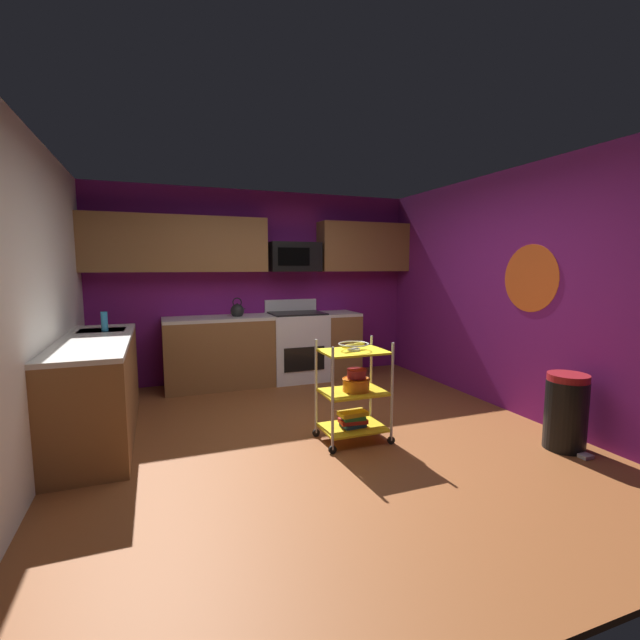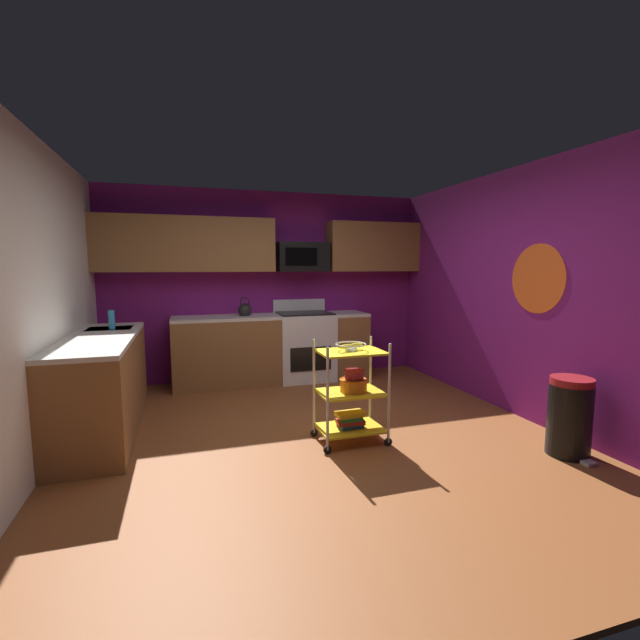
{
  "view_description": "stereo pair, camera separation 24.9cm",
  "coord_description": "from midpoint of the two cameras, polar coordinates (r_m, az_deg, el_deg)",
  "views": [
    {
      "loc": [
        -1.36,
        -3.59,
        1.57
      ],
      "look_at": [
        0.13,
        0.36,
        1.05
      ],
      "focal_mm": 24.42,
      "sensor_mm": 36.0,
      "label": 1
    },
    {
      "loc": [
        -1.12,
        -3.67,
        1.57
      ],
      "look_at": [
        0.13,
        0.36,
        1.05
      ],
      "focal_mm": 24.42,
      "sensor_mm": 36.0,
      "label": 2
    }
  ],
  "objects": [
    {
      "name": "mixing_bowl_small",
      "position": [
        3.93,
        3.02,
        -7.0
      ],
      "size": [
        0.18,
        0.18,
        0.08
      ],
      "color": "maroon",
      "rests_on": "rolling_cart"
    },
    {
      "name": "oven_range",
      "position": [
        6.07,
        -4.23,
        -3.34
      ],
      "size": [
        0.76,
        0.65,
        1.1
      ],
      "color": "white",
      "rests_on": "ground"
    },
    {
      "name": "wall_flower_decal",
      "position": [
        4.85,
        24.53,
        4.99
      ],
      "size": [
        0.0,
        0.69,
        0.69
      ],
      "primitive_type": "cylinder",
      "rotation": [
        0.0,
        1.57,
        0.0
      ],
      "color": "#E5591E"
    },
    {
      "name": "dish_soap_bottle",
      "position": [
        4.94,
        -27.72,
        -0.17
      ],
      "size": [
        0.06,
        0.06,
        0.2
      ],
      "primitive_type": "cylinder",
      "color": "#2D8CBF",
      "rests_on": "counter_run"
    },
    {
      "name": "trash_can",
      "position": [
        4.31,
        28.09,
        -10.57
      ],
      "size": [
        0.34,
        0.42,
        0.66
      ],
      "color": "black",
      "rests_on": "ground"
    },
    {
      "name": "upper_cabinets",
      "position": [
        5.98,
        -9.78,
        9.62
      ],
      "size": [
        4.4,
        0.33,
        0.7
      ],
      "color": "brown"
    },
    {
      "name": "wall_left",
      "position": [
        3.77,
        -35.84,
        1.59
      ],
      "size": [
        0.06,
        4.8,
        2.6
      ],
      "primitive_type": "cube",
      "color": "silver",
      "rests_on": "ground"
    },
    {
      "name": "book_stack",
      "position": [
        4.03,
        2.53,
        -12.81
      ],
      "size": [
        0.26,
        0.17,
        0.14
      ],
      "color": "#1E4C8C",
      "rests_on": "rolling_cart"
    },
    {
      "name": "floor",
      "position": [
        4.15,
        -1.72,
        -15.49
      ],
      "size": [
        4.4,
        4.8,
        0.04
      ],
      "primitive_type": "cube",
      "color": "brown",
      "rests_on": "ground"
    },
    {
      "name": "kettle",
      "position": [
        5.82,
        -11.99,
        1.23
      ],
      "size": [
        0.21,
        0.18,
        0.26
      ],
      "color": "black",
      "rests_on": "counter_run"
    },
    {
      "name": "rolling_cart",
      "position": [
        3.95,
        2.55,
        -9.38
      ],
      "size": [
        0.63,
        0.43,
        0.91
      ],
      "color": "silver",
      "rests_on": "ground"
    },
    {
      "name": "mixing_bowl_large",
      "position": [
        3.95,
        2.93,
        -8.43
      ],
      "size": [
        0.25,
        0.25,
        0.11
      ],
      "color": "orange",
      "rests_on": "rolling_cart"
    },
    {
      "name": "wall_right",
      "position": [
        5.03,
        23.07,
        3.39
      ],
      "size": [
        0.06,
        4.8,
        2.6
      ],
      "primitive_type": "cube",
      "color": "#751970",
      "rests_on": "ground"
    },
    {
      "name": "counter_run",
      "position": [
        5.28,
        -15.94,
        -5.33
      ],
      "size": [
        3.51,
        2.64,
        0.92
      ],
      "color": "brown",
      "rests_on": "ground"
    },
    {
      "name": "microwave",
      "position": [
        6.08,
        -4.62,
        8.24
      ],
      "size": [
        0.7,
        0.39,
        0.4
      ],
      "color": "black"
    },
    {
      "name": "wall_back",
      "position": [
        6.19,
        -9.12,
        4.44
      ],
      "size": [
        4.52,
        0.06,
        2.6
      ],
      "primitive_type": "cube",
      "color": "#751970",
      "rests_on": "ground"
    },
    {
      "name": "fruit_bowl",
      "position": [
        3.86,
        2.58,
        -3.34
      ],
      "size": [
        0.27,
        0.27,
        0.07
      ],
      "color": "silver",
      "rests_on": "rolling_cart"
    }
  ]
}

